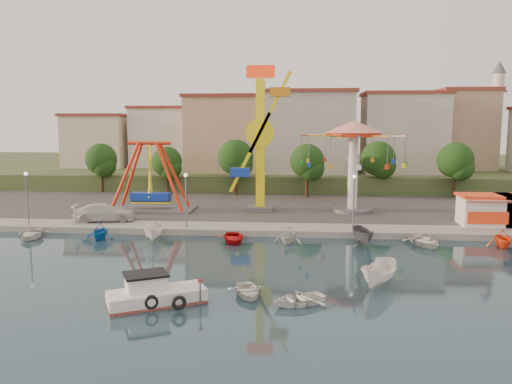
# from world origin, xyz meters

# --- Properties ---
(ground) EXTENTS (200.00, 200.00, 0.00)m
(ground) POSITION_xyz_m (0.00, 0.00, 0.00)
(ground) COLOR #142B38
(ground) RESTS_ON ground
(quay_deck) EXTENTS (200.00, 100.00, 0.60)m
(quay_deck) POSITION_xyz_m (0.00, 62.00, 0.30)
(quay_deck) COLOR #9E998E
(quay_deck) RESTS_ON ground
(asphalt_pad) EXTENTS (90.00, 28.00, 0.01)m
(asphalt_pad) POSITION_xyz_m (0.00, 30.00, 0.60)
(asphalt_pad) COLOR #4C4944
(asphalt_pad) RESTS_ON quay_deck
(hill_terrace) EXTENTS (200.00, 60.00, 3.00)m
(hill_terrace) POSITION_xyz_m (0.00, 67.00, 1.50)
(hill_terrace) COLOR #384C26
(hill_terrace) RESTS_ON ground
(pirate_ship_ride) EXTENTS (10.00, 5.00, 8.00)m
(pirate_ship_ride) POSITION_xyz_m (-14.19, 21.97, 4.39)
(pirate_ship_ride) COLOR #59595E
(pirate_ship_ride) RESTS_ON quay_deck
(kamikaze_tower) EXTENTS (5.12, 3.10, 16.50)m
(kamikaze_tower) POSITION_xyz_m (-1.31, 22.94, 8.55)
(kamikaze_tower) COLOR #59595E
(kamikaze_tower) RESTS_ON quay_deck
(wave_swinger) EXTENTS (11.60, 11.60, 10.40)m
(wave_swinger) POSITION_xyz_m (8.95, 23.06, 8.20)
(wave_swinger) COLOR #59595E
(wave_swinger) RESTS_ON quay_deck
(booth_left) EXTENTS (5.40, 3.78, 3.08)m
(booth_left) POSITION_xyz_m (21.38, 16.49, 2.16)
(booth_left) COLOR white
(booth_left) RESTS_ON quay_deck
(lamp_post_0) EXTENTS (0.14, 0.14, 5.00)m
(lamp_post_0) POSITION_xyz_m (-24.00, 13.00, 3.10)
(lamp_post_0) COLOR #59595E
(lamp_post_0) RESTS_ON quay_deck
(lamp_post_1) EXTENTS (0.14, 0.14, 5.00)m
(lamp_post_1) POSITION_xyz_m (-8.00, 13.00, 3.10)
(lamp_post_1) COLOR #59595E
(lamp_post_1) RESTS_ON quay_deck
(lamp_post_2) EXTENTS (0.14, 0.14, 5.00)m
(lamp_post_2) POSITION_xyz_m (8.00, 13.00, 3.10)
(lamp_post_2) COLOR #59595E
(lamp_post_2) RESTS_ON quay_deck
(tree_0) EXTENTS (4.60, 4.60, 7.19)m
(tree_0) POSITION_xyz_m (-26.00, 36.98, 5.47)
(tree_0) COLOR #382314
(tree_0) RESTS_ON quay_deck
(tree_1) EXTENTS (4.35, 4.35, 6.80)m
(tree_1) POSITION_xyz_m (-16.00, 36.24, 5.20)
(tree_1) COLOR #382314
(tree_1) RESTS_ON quay_deck
(tree_2) EXTENTS (5.02, 5.02, 7.85)m
(tree_2) POSITION_xyz_m (-6.00, 35.81, 5.92)
(tree_2) COLOR #382314
(tree_2) RESTS_ON quay_deck
(tree_3) EXTENTS (4.68, 4.68, 7.32)m
(tree_3) POSITION_xyz_m (4.00, 34.36, 5.55)
(tree_3) COLOR #382314
(tree_3) RESTS_ON quay_deck
(tree_4) EXTENTS (4.86, 4.86, 7.60)m
(tree_4) POSITION_xyz_m (14.00, 37.35, 5.75)
(tree_4) COLOR #382314
(tree_4) RESTS_ON quay_deck
(tree_5) EXTENTS (4.83, 4.83, 7.54)m
(tree_5) POSITION_xyz_m (24.00, 35.54, 5.71)
(tree_5) COLOR #382314
(tree_5) RESTS_ON quay_deck
(building_0) EXTENTS (9.26, 9.53, 11.87)m
(building_0) POSITION_xyz_m (-33.37, 46.06, 8.93)
(building_0) COLOR beige
(building_0) RESTS_ON hill_terrace
(building_1) EXTENTS (12.33, 9.01, 8.63)m
(building_1) POSITION_xyz_m (-21.33, 51.38, 7.32)
(building_1) COLOR silver
(building_1) RESTS_ON hill_terrace
(building_2) EXTENTS (11.95, 9.28, 11.23)m
(building_2) POSITION_xyz_m (-8.19, 51.96, 8.62)
(building_2) COLOR tan
(building_2) RESTS_ON hill_terrace
(building_3) EXTENTS (12.59, 10.50, 9.20)m
(building_3) POSITION_xyz_m (5.60, 48.80, 7.60)
(building_3) COLOR beige
(building_3) RESTS_ON hill_terrace
(building_4) EXTENTS (10.75, 9.23, 9.24)m
(building_4) POSITION_xyz_m (19.07, 52.20, 7.62)
(building_4) COLOR beige
(building_4) RESTS_ON hill_terrace
(building_5) EXTENTS (12.77, 10.96, 11.21)m
(building_5) POSITION_xyz_m (32.37, 50.33, 8.61)
(building_5) COLOR tan
(building_5) RESTS_ON hill_terrace
(minaret) EXTENTS (2.80, 2.80, 18.00)m
(minaret) POSITION_xyz_m (36.00, 54.00, 12.55)
(minaret) COLOR silver
(minaret) RESTS_ON hill_terrace
(cabin_motorboat) EXTENTS (6.00, 4.50, 1.99)m
(cabin_motorboat) POSITION_xyz_m (-5.63, -6.12, 0.53)
(cabin_motorboat) COLOR white
(cabin_motorboat) RESTS_ON ground
(rowboat_a) EXTENTS (3.04, 3.66, 0.65)m
(rowboat_a) POSITION_xyz_m (-0.29, -4.30, 0.33)
(rowboat_a) COLOR white
(rowboat_a) RESTS_ON ground
(rowboat_b) EXTENTS (4.04, 3.67, 0.69)m
(rowboat_b) POSITION_xyz_m (2.85, -5.50, 0.34)
(rowboat_b) COLOR white
(rowboat_b) RESTS_ON ground
(skiff) EXTENTS (3.54, 4.55, 1.67)m
(skiff) POSITION_xyz_m (8.12, -1.77, 0.83)
(skiff) COLOR white
(skiff) RESTS_ON ground
(van) EXTENTS (6.58, 3.80, 1.80)m
(van) POSITION_xyz_m (-17.15, 15.44, 1.50)
(van) COLOR silver
(van) RESTS_ON quay_deck
(moored_boat_0) EXTENTS (3.95, 4.73, 0.84)m
(moored_boat_0) POSITION_xyz_m (-22.02, 9.80, 0.42)
(moored_boat_0) COLOR silver
(moored_boat_0) RESTS_ON ground
(moored_boat_1) EXTENTS (2.83, 3.20, 1.58)m
(moored_boat_1) POSITION_xyz_m (-15.39, 9.80, 0.79)
(moored_boat_1) COLOR blue
(moored_boat_1) RESTS_ON ground
(moored_boat_2) EXTENTS (2.34, 4.35, 1.59)m
(moored_boat_2) POSITION_xyz_m (-10.33, 9.80, 0.80)
(moored_boat_2) COLOR silver
(moored_boat_2) RESTS_ON ground
(moored_boat_3) EXTENTS (3.42, 4.31, 0.80)m
(moored_boat_3) POSITION_xyz_m (-3.02, 9.80, 0.40)
(moored_boat_3) COLOR red
(moored_boat_3) RESTS_ON ground
(moored_boat_4) EXTENTS (3.15, 3.44, 1.54)m
(moored_boat_4) POSITION_xyz_m (1.95, 9.80, 0.77)
(moored_boat_4) COLOR silver
(moored_boat_4) RESTS_ON ground
(moored_boat_5) EXTENTS (2.05, 4.14, 1.53)m
(moored_boat_5) POSITION_xyz_m (8.54, 9.80, 0.77)
(moored_boat_5) COLOR #4F4F53
(moored_boat_5) RESTS_ON ground
(moored_boat_6) EXTENTS (4.03, 4.83, 0.86)m
(moored_boat_6) POSITION_xyz_m (13.85, 9.80, 0.43)
(moored_boat_6) COLOR white
(moored_boat_6) RESTS_ON ground
(moored_boat_7) EXTENTS (2.97, 3.36, 1.66)m
(moored_boat_7) POSITION_xyz_m (20.41, 9.80, 0.83)
(moored_boat_7) COLOR #FA4C16
(moored_boat_7) RESTS_ON ground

